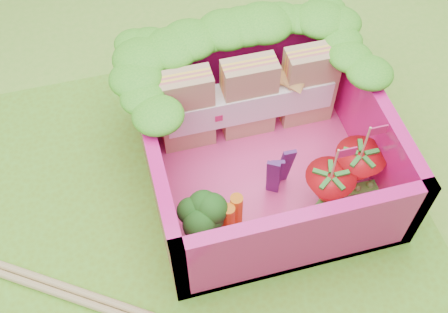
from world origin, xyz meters
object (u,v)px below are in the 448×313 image
Objects in this scene: strawberry_left at (327,190)px; chopsticks at (37,282)px; bento_box at (264,145)px; broccoli at (202,219)px; strawberry_right at (356,169)px; sandwich_stack at (249,98)px.

strawberry_left reaches higher than chopsticks.
broccoli is (-0.44, -0.34, -0.04)m from bento_box.
broccoli reaches higher than chopsticks.
bento_box is 1.41m from chopsticks.
bento_box is 2.52× the size of strawberry_right.
strawberry_left is at bearing 1.84° from broccoli.
strawberry_left is at bearing -157.40° from strawberry_right.
strawberry_right reaches higher than strawberry_left.
strawberry_right is at bearing -26.78° from bento_box.
strawberry_right is at bearing 4.03° from chopsticks.
strawberry_left is 0.27× the size of chopsticks.
sandwich_stack reaches higher than strawberry_left.
sandwich_stack is 1.54m from chopsticks.
strawberry_left is (0.26, -0.64, -0.13)m from sandwich_stack.
broccoli is at bearing -142.23° from bento_box.
bento_box reaches higher than broccoli.
strawberry_right is at bearing -50.31° from sandwich_stack.
sandwich_stack is at bearing 26.93° from chopsticks.
chopsticks is at bearing -153.07° from sandwich_stack.
strawberry_right is (0.91, 0.11, -0.04)m from broccoli.
strawberry_left is (0.71, 0.02, -0.04)m from broccoli.
broccoli is at bearing -124.17° from sandwich_stack.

